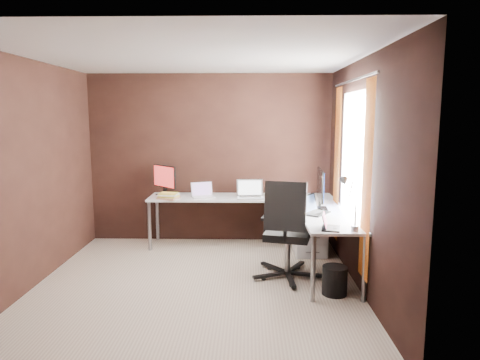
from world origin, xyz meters
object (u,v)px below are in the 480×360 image
(laptop_silver, at_px, (250,194))
(laptop_black_big, at_px, (313,209))
(drawer_pedestal, at_px, (310,232))
(monitor_right, at_px, (320,187))
(laptop_white, at_px, (203,194))
(laptop_black_small, at_px, (329,225))
(monitor_left, at_px, (164,179))
(office_chair, at_px, (287,249))
(wastebasket, at_px, (335,280))
(book_stack, at_px, (168,196))
(desk_lamp, at_px, (348,197))

(laptop_silver, xyz_separation_m, laptop_black_big, (0.75, -0.99, -0.00))
(drawer_pedestal, distance_m, monitor_right, 0.86)
(laptop_white, distance_m, laptop_black_small, 2.27)
(monitor_left, bearing_deg, office_chair, 5.06)
(laptop_black_big, bearing_deg, laptop_silver, 72.68)
(office_chair, bearing_deg, laptop_black_small, -40.50)
(drawer_pedestal, height_order, laptop_black_big, laptop_black_big)
(laptop_black_big, bearing_deg, wastebasket, -132.36)
(laptop_black_small, xyz_separation_m, book_stack, (-1.95, 1.57, 0.00))
(office_chair, bearing_deg, monitor_left, 154.89)
(laptop_black_big, bearing_deg, laptop_white, 90.14)
(monitor_left, xyz_separation_m, desk_lamp, (2.24, -1.86, 0.10))
(laptop_black_small, bearing_deg, office_chair, 48.91)
(office_chair, bearing_deg, laptop_black_big, 43.95)
(monitor_left, xyz_separation_m, wastebasket, (2.15, -1.79, -0.82))
(monitor_left, relative_size, monitor_right, 0.72)
(monitor_left, xyz_separation_m, laptop_silver, (1.25, -0.15, -0.19))
(laptop_black_small, relative_size, book_stack, 0.89)
(drawer_pedestal, bearing_deg, office_chair, -113.56)
(drawer_pedestal, distance_m, desk_lamp, 1.64)
(office_chair, bearing_deg, monitor_right, 58.16)
(laptop_silver, bearing_deg, book_stack, -176.88)
(book_stack, bearing_deg, laptop_white, 17.28)
(book_stack, height_order, desk_lamp, desk_lamp)
(monitor_left, distance_m, book_stack, 0.36)
(monitor_right, distance_m, laptop_white, 1.75)
(monitor_left, height_order, desk_lamp, desk_lamp)
(laptop_silver, distance_m, book_stack, 1.15)
(laptop_white, xyz_separation_m, wastebasket, (1.58, -1.67, -0.62))
(wastebasket, bearing_deg, laptop_black_small, -151.03)
(drawer_pedestal, xyz_separation_m, wastebasket, (0.07, -1.37, -0.15))
(laptop_silver, bearing_deg, monitor_right, -43.42)
(desk_lamp, bearing_deg, laptop_black_small, 169.74)
(laptop_white, height_order, desk_lamp, desk_lamp)
(monitor_right, distance_m, book_stack, 2.12)
(drawer_pedestal, relative_size, desk_lamp, 1.10)
(desk_lamp, bearing_deg, laptop_silver, 113.86)
(laptop_silver, bearing_deg, wastebasket, -64.29)
(monitor_right, height_order, office_chair, monitor_right)
(laptop_black_big, relative_size, wastebasket, 1.34)
(monitor_left, height_order, wastebasket, monitor_left)
(monitor_left, relative_size, book_stack, 1.35)
(monitor_left, distance_m, wastebasket, 2.92)
(office_chair, height_order, wastebasket, office_chair)
(monitor_right, bearing_deg, laptop_white, 67.37)
(laptop_black_small, bearing_deg, wastebasket, -48.30)
(laptop_black_small, bearing_deg, monitor_right, 8.78)
(monitor_right, relative_size, book_stack, 1.88)
(laptop_white, distance_m, book_stack, 0.49)
(monitor_right, height_order, laptop_black_big, monitor_right)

